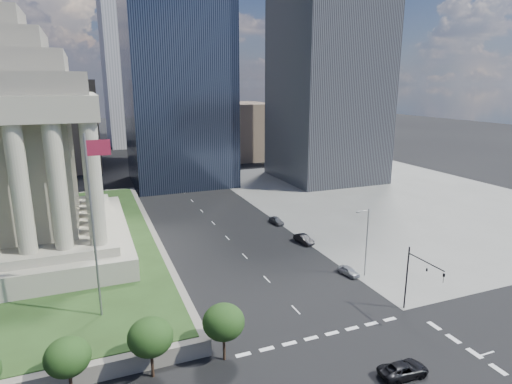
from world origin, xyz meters
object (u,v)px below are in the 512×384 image
traffic_signal_ne (418,274)px  pickup_truck (403,369)px  parked_sedan_mid (304,239)px  street_lamp_north (366,238)px  parked_sedan_far (277,220)px  parked_sedan_near (349,271)px  flagpole (94,218)px

traffic_signal_ne → pickup_truck: (-8.63, -8.27, -4.58)m
pickup_truck → parked_sedan_mid: parked_sedan_mid is taller
traffic_signal_ne → street_lamp_north: size_ratio=0.80×
parked_sedan_far → parked_sedan_mid: bearing=-94.5°
street_lamp_north → parked_sedan_near: street_lamp_north is taller
traffic_signal_ne → parked_sedan_near: 13.18m
traffic_signal_ne → parked_sedan_mid: 26.46m
pickup_truck → parked_sedan_far: pickup_truck is taller
flagpole → street_lamp_north: (35.16, 1.00, -7.45)m
parked_sedan_near → parked_sedan_far: bearing=80.1°
pickup_truck → parked_sedan_near: pickup_truck is taller
flagpole → traffic_signal_ne: 36.69m
flagpole → pickup_truck: (25.70, -18.58, -12.44)m
parked_sedan_mid → street_lamp_north: bearing=-91.3°
street_lamp_north → parked_sedan_near: (-1.83, 0.99, -5.05)m
parked_sedan_near → parked_sedan_mid: bearing=80.1°
parked_sedan_far → parked_sedan_near: bearing=-94.5°
traffic_signal_ne → parked_sedan_mid: bearing=92.2°
parked_sedan_near → traffic_signal_ne: bearing=-95.3°
parked_sedan_near → parked_sedan_mid: parked_sedan_mid is taller
parked_sedan_near → pickup_truck: bearing=-120.3°
parked_sedan_near → parked_sedan_mid: 13.75m
flagpole → parked_sedan_near: flagpole is taller
parked_sedan_far → traffic_signal_ne: bearing=-92.9°
pickup_truck → parked_sedan_near: bearing=-18.7°
flagpole → pickup_truck: bearing=-35.9°
parked_sedan_near → street_lamp_north: bearing=-38.5°
parked_sedan_mid → parked_sedan_far: (0.00, 11.38, -0.04)m
traffic_signal_ne → street_lamp_north: bearing=85.8°
traffic_signal_ne → street_lamp_north: street_lamp_north is taller
street_lamp_north → pickup_truck: (-9.46, -19.58, -4.99)m
pickup_truck → parked_sedan_mid: size_ratio=1.13×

